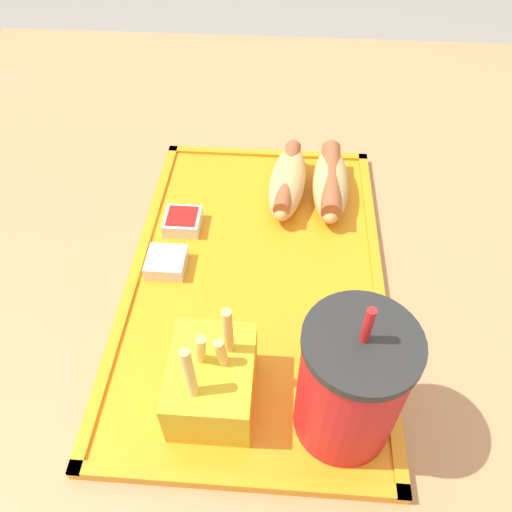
% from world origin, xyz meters
% --- Properties ---
extents(ground_plane, '(8.00, 8.00, 0.00)m').
position_xyz_m(ground_plane, '(0.00, 0.00, 0.00)').
color(ground_plane, gray).
extents(dining_table, '(1.24, 1.17, 0.72)m').
position_xyz_m(dining_table, '(0.00, 0.00, 0.36)').
color(dining_table, '#B27F51').
rests_on(dining_table, ground_plane).
extents(food_tray, '(0.47, 0.29, 0.01)m').
position_xyz_m(food_tray, '(0.03, -0.01, 0.72)').
color(food_tray, orange).
rests_on(food_tray, dining_table).
extents(soda_cup, '(0.09, 0.09, 0.17)m').
position_xyz_m(soda_cup, '(0.20, 0.08, 0.79)').
color(soda_cup, red).
rests_on(soda_cup, food_tray).
extents(hot_dog_far, '(0.15, 0.05, 0.04)m').
position_xyz_m(hot_dog_far, '(-0.12, 0.08, 0.75)').
color(hot_dog_far, tan).
rests_on(hot_dog_far, food_tray).
extents(hot_dog_near, '(0.15, 0.06, 0.04)m').
position_xyz_m(hot_dog_near, '(-0.12, 0.02, 0.75)').
color(hot_dog_near, tan).
rests_on(hot_dog_near, food_tray).
extents(fries_carton, '(0.09, 0.07, 0.11)m').
position_xyz_m(fries_carton, '(0.18, -0.04, 0.76)').
color(fries_carton, gold).
rests_on(fries_carton, food_tray).
extents(sauce_cup_mayo, '(0.04, 0.04, 0.02)m').
position_xyz_m(sauce_cup_mayo, '(0.02, -0.12, 0.74)').
color(sauce_cup_mayo, silver).
rests_on(sauce_cup_mayo, food_tray).
extents(sauce_cup_ketchup, '(0.04, 0.04, 0.02)m').
position_xyz_m(sauce_cup_ketchup, '(-0.05, -0.11, 0.74)').
color(sauce_cup_ketchup, silver).
rests_on(sauce_cup_ketchup, food_tray).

